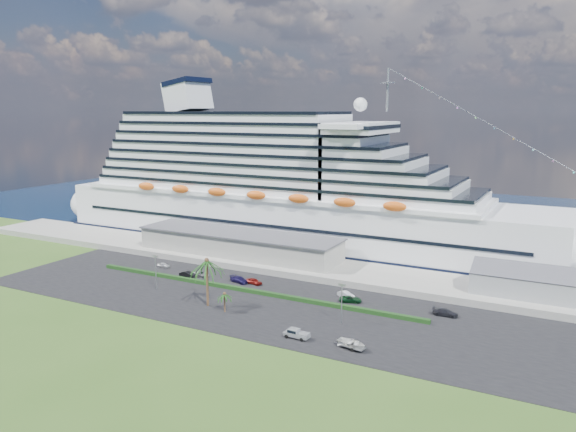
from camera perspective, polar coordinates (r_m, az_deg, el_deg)
The scene contains 22 objects.
ground at distance 117.82m, azimuth -5.28°, elevation -10.46°, with size 420.00×420.00×0.00m, color #33551C.
asphalt_lot at distance 126.56m, azimuth -2.54°, elevation -8.87°, with size 140.00×38.00×0.12m, color black.
wharf at distance 150.82m, azimuth 3.04°, elevation -5.29°, with size 240.00×20.00×1.80m, color gray.
water at distance 233.76m, azimuth 12.33°, elevation 0.02°, with size 420.00×160.00×0.02m, color black.
cruise_ship at distance 177.90m, azimuth 0.03°, elevation 2.40°, with size 191.00×38.00×54.00m.
terminal_building at distance 161.45m, azimuth -5.03°, elevation -2.73°, with size 61.00×15.00×6.30m.
port_shed at distance 137.45m, azimuth 23.27°, elevation -6.26°, with size 24.00×12.31×7.37m.
hedge at distance 134.37m, azimuth -4.43°, elevation -7.48°, with size 88.00×1.10×0.90m, color black.
lamp_post_left at distance 138.39m, azimuth -13.30°, elevation -5.13°, with size 1.60×0.35×8.27m.
lamp_post_right at distance 113.90m, azimuth 5.48°, elevation -8.36°, with size 1.60×0.35×8.27m.
palm_tall at distance 123.45m, azimuth -8.25°, elevation -5.03°, with size 8.82×8.82×11.13m.
palm_short at distance 120.88m, azimuth -6.47°, elevation -8.08°, with size 3.53×3.53×4.56m.
parked_car_0 at distance 157.49m, azimuth -12.53°, elevation -4.89°, with size 1.50×3.73×1.27m, color #B8B7B9.
parked_car_1 at distance 147.35m, azimuth -10.15°, elevation -5.85°, with size 1.57×4.50×1.48m, color black.
parked_car_2 at distance 147.46m, azimuth -8.82°, elevation -5.84°, with size 2.10×4.55×1.27m, color gray.
parked_car_3 at distance 141.19m, azimuth -4.98°, elevation -6.45°, with size 2.14×5.27×1.53m, color #17113D.
parked_car_4 at distance 139.59m, azimuth -3.48°, elevation -6.64°, with size 1.74×4.33×1.47m, color maroon.
parked_car_5 at distance 130.53m, azimuth 5.91°, elevation -7.95°, with size 1.47×4.22×1.39m, color silver.
parked_car_6 at distance 127.64m, azimuth 6.37°, elevation -8.40°, with size 2.28×4.94×1.37m, color #0D3417.
parked_car_7 at distance 123.33m, azimuth 15.69°, elevation -9.41°, with size 2.12×5.22×1.51m, color #232329.
pickup_truck at distance 107.93m, azimuth 0.84°, elevation -11.83°, with size 5.06×2.02×1.76m.
boat_trailer at distance 103.88m, azimuth 6.50°, elevation -12.70°, with size 6.53×4.84×1.81m.
Camera 1 is at (60.39, -91.79, 42.55)m, focal length 35.00 mm.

